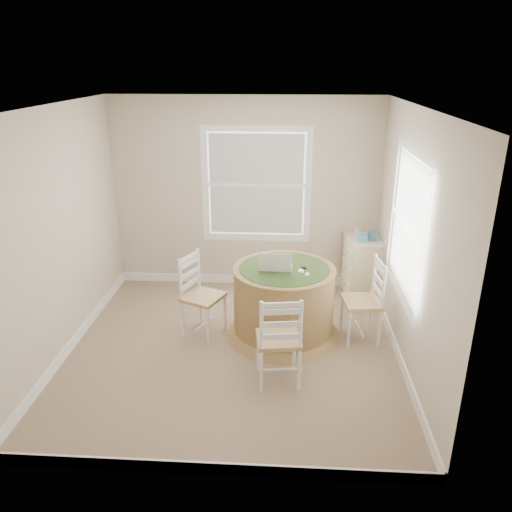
{
  "coord_description": "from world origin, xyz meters",
  "views": [
    {
      "loc": [
        0.55,
        -4.75,
        2.99
      ],
      "look_at": [
        0.23,
        0.45,
        0.95
      ],
      "focal_mm": 35.0,
      "sensor_mm": 36.0,
      "label": 1
    }
  ],
  "objects_px": {
    "chair_left": "(203,297)",
    "chair_right": "(362,302)",
    "laptop": "(275,266)",
    "corner_chest": "(362,267)",
    "round_table": "(284,299)",
    "chair_near": "(279,339)"
  },
  "relations": [
    {
      "from": "chair_left",
      "to": "chair_right",
      "type": "distance_m",
      "value": 1.8
    },
    {
      "from": "chair_near",
      "to": "chair_right",
      "type": "xyz_separation_m",
      "value": [
        0.92,
        0.86,
        0.0
      ]
    },
    {
      "from": "laptop",
      "to": "corner_chest",
      "type": "xyz_separation_m",
      "value": [
        1.14,
        1.14,
        -0.45
      ]
    },
    {
      "from": "chair_near",
      "to": "corner_chest",
      "type": "distance_m",
      "value": 2.3
    },
    {
      "from": "chair_left",
      "to": "chair_near",
      "type": "distance_m",
      "value": 1.24
    },
    {
      "from": "round_table",
      "to": "chair_right",
      "type": "distance_m",
      "value": 0.88
    },
    {
      "from": "laptop",
      "to": "round_table",
      "type": "bearing_deg",
      "value": -158.37
    },
    {
      "from": "chair_near",
      "to": "laptop",
      "type": "height_order",
      "value": "laptop"
    },
    {
      "from": "round_table",
      "to": "corner_chest",
      "type": "distance_m",
      "value": 1.52
    },
    {
      "from": "chair_near",
      "to": "chair_right",
      "type": "relative_size",
      "value": 1.0
    },
    {
      "from": "laptop",
      "to": "corner_chest",
      "type": "bearing_deg",
      "value": -132.79
    },
    {
      "from": "chair_left",
      "to": "chair_near",
      "type": "bearing_deg",
      "value": -110.66
    },
    {
      "from": "chair_near",
      "to": "round_table",
      "type": "bearing_deg",
      "value": -99.99
    },
    {
      "from": "chair_right",
      "to": "chair_near",
      "type": "bearing_deg",
      "value": -53.6
    },
    {
      "from": "chair_left",
      "to": "laptop",
      "type": "height_order",
      "value": "laptop"
    },
    {
      "from": "corner_chest",
      "to": "chair_left",
      "type": "bearing_deg",
      "value": -156.16
    },
    {
      "from": "chair_near",
      "to": "chair_right",
      "type": "height_order",
      "value": "same"
    },
    {
      "from": "chair_left",
      "to": "laptop",
      "type": "bearing_deg",
      "value": -64.84
    },
    {
      "from": "round_table",
      "to": "chair_near",
      "type": "distance_m",
      "value": 0.92
    },
    {
      "from": "chair_right",
      "to": "laptop",
      "type": "distance_m",
      "value": 1.05
    },
    {
      "from": "corner_chest",
      "to": "round_table",
      "type": "bearing_deg",
      "value": -140.0
    },
    {
      "from": "round_table",
      "to": "corner_chest",
      "type": "relative_size",
      "value": 1.63
    }
  ]
}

